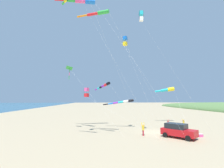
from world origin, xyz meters
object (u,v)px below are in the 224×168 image
(parked_car, at_px, (178,130))
(kite_box_blue_topmost, at_px, (87,92))
(kite_box_small_distant, at_px, (125,41))
(kite_windsock_striped_overhead, at_px, (81,1))
(kite_windsock_long_streamer_right, at_px, (167,90))
(kite_windsock_checkered_midright, at_px, (98,13))
(kite_windsock_teal_far_right, at_px, (122,102))
(person_child_grey_jacket, at_px, (168,123))
(cooler_box, at_px, (200,135))
(kite_box_black_fish_shape, at_px, (141,16))
(person_child_green_jacket, at_px, (184,123))
(kite_delta_green_low_center, at_px, (70,68))
(kite_windsock_orange_high_right, at_px, (104,86))
(person_adult_flyer, at_px, (143,128))

(parked_car, xyz_separation_m, kite_box_blue_topmost, (-12.25, 5.08, 5.21))
(parked_car, bearing_deg, kite_box_small_distant, 139.77)
(kite_windsock_striped_overhead, bearing_deg, kite_windsock_long_streamer_right, 24.69)
(kite_windsock_checkered_midright, bearing_deg, kite_box_blue_topmost, 109.80)
(kite_windsock_checkered_midright, bearing_deg, kite_windsock_teal_far_right, 57.83)
(parked_car, xyz_separation_m, person_child_grey_jacket, (2.78, 8.68, -0.25))
(cooler_box, xyz_separation_m, person_child_grey_jacket, (-0.48, 8.48, 0.49))
(kite_box_small_distant, distance_m, kite_windsock_striped_overhead, 10.34)
(kite_windsock_long_streamer_right, bearing_deg, parked_car, -111.26)
(kite_box_black_fish_shape, xyz_separation_m, kite_windsock_striped_overhead, (-9.15, 4.68, 4.72))
(person_child_green_jacket, xyz_separation_m, kite_delta_green_low_center, (-20.43, -0.49, 9.51))
(person_child_green_jacket, relative_size, kite_windsock_long_streamer_right, 0.19)
(kite_windsock_orange_high_right, xyz_separation_m, kite_windsock_striped_overhead, (-3.87, 2.53, 14.80))
(kite_windsock_striped_overhead, bearing_deg, parked_car, -23.74)
(person_child_grey_jacket, height_order, kite_windsock_teal_far_right, kite_windsock_teal_far_right)
(person_adult_flyer, relative_size, kite_box_black_fish_shape, 0.10)
(person_adult_flyer, height_order, kite_windsock_teal_far_right, kite_windsock_teal_far_right)
(kite_windsock_orange_high_right, bearing_deg, kite_windsock_striped_overhead, 146.79)
(parked_car, relative_size, kite_box_black_fish_shape, 0.25)
(cooler_box, relative_size, person_adult_flyer, 0.35)
(cooler_box, height_order, kite_windsock_striped_overhead, kite_windsock_striped_overhead)
(kite_windsock_teal_far_right, bearing_deg, person_child_green_jacket, -4.55)
(kite_windsock_orange_high_right, bearing_deg, person_child_green_jacket, 15.57)
(person_child_grey_jacket, bearing_deg, person_adult_flyer, -135.29)
(person_child_green_jacket, xyz_separation_m, kite_box_small_distant, (-11.19, -2.43, 13.99))
(kite_windsock_checkered_midright, bearing_deg, person_adult_flyer, 8.55)
(person_child_green_jacket, distance_m, kite_windsock_checkered_midright, 23.65)
(kite_box_black_fish_shape, bearing_deg, cooler_box, -7.88)
(cooler_box, bearing_deg, kite_box_black_fish_shape, 172.12)
(cooler_box, height_order, kite_windsock_checkered_midright, kite_windsock_checkered_midright)
(kite_windsock_orange_high_right, bearing_deg, parked_car, -19.45)
(person_child_grey_jacket, bearing_deg, parked_car, -107.75)
(person_child_green_jacket, bearing_deg, kite_windsock_checkered_midright, -157.07)
(kite_windsock_teal_far_right, xyz_separation_m, kite_windsock_checkered_midright, (-4.78, -7.60, 12.37))
(person_child_grey_jacket, distance_m, kite_windsock_teal_far_right, 9.55)
(kite_delta_green_low_center, relative_size, kite_windsock_orange_high_right, 1.41)
(kite_box_small_distant, xyz_separation_m, kite_delta_green_low_center, (-9.24, 1.94, -4.48))
(kite_box_blue_topmost, bearing_deg, kite_windsock_teal_far_right, 27.62)
(kite_windsock_teal_far_right, distance_m, kite_windsock_striped_overhead, 19.02)
(cooler_box, relative_size, kite_windsock_checkered_midright, 0.04)
(person_child_green_jacket, bearing_deg, person_adult_flyer, -148.52)
(kite_windsock_teal_far_right, relative_size, kite_windsock_orange_high_right, 1.63)
(kite_box_blue_topmost, relative_size, kite_box_black_fish_shape, 0.56)
(kite_box_blue_topmost, distance_m, kite_windsock_long_streamer_right, 20.46)
(parked_car, height_order, person_adult_flyer, parked_car)
(person_child_green_jacket, xyz_separation_m, kite_windsock_long_streamer_right, (0.56, 7.24, 6.50))
(kite_box_small_distant, height_order, kite_windsock_striped_overhead, kite_windsock_striped_overhead)
(parked_car, xyz_separation_m, kite_box_small_distant, (-6.01, 5.08, 13.85))
(kite_box_blue_topmost, bearing_deg, person_child_grey_jacket, 13.45)
(kite_windsock_long_streamer_right, distance_m, kite_delta_green_low_center, 22.57)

